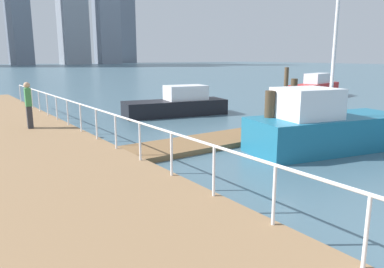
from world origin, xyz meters
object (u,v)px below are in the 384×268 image
Objects in this scene: moored_boat_2 at (324,127)px; pedestrian_0 at (29,104)px; moored_boat_4 at (315,88)px; moored_boat_0 at (178,104)px.

pedestrian_0 is at bearing 134.72° from moored_boat_2.
moored_boat_4 is at bearing 37.28° from moored_boat_2.
moored_boat_2 is at bearing -45.28° from pedestrian_0.
pedestrian_0 is (-7.85, 7.93, 0.56)m from moored_boat_2.
moored_boat_0 is at bearing 10.45° from pedestrian_0.
moored_boat_4 is at bearing 5.82° from moored_boat_0.
moored_boat_4 is at bearing 7.50° from pedestrian_0.
moored_boat_4 is (14.23, 10.83, -0.07)m from moored_boat_2.
moored_boat_0 is 9.39m from moored_boat_2.
moored_boat_0 is 0.93× the size of moored_boat_2.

